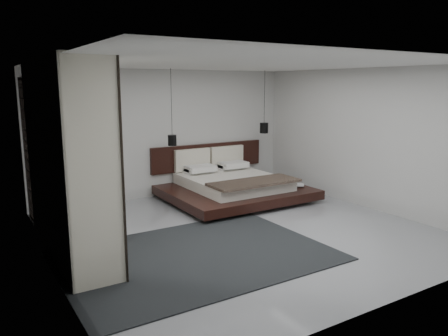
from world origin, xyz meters
TOP-DOWN VIEW (x-y plane):
  - floor at (0.00, 0.00)m, footprint 6.00×6.00m
  - ceiling at (0.00, 0.00)m, footprint 6.00×6.00m
  - wall_back at (0.00, 3.00)m, footprint 6.00×0.00m
  - wall_front at (0.00, -3.00)m, footprint 6.00×0.00m
  - wall_left at (-3.00, 0.00)m, footprint 0.00×6.00m
  - wall_right at (3.00, 0.00)m, footprint 0.00×6.00m
  - lattice_screen at (-2.95, 2.45)m, footprint 0.05×0.90m
  - bed at (1.03, 1.90)m, footprint 2.92×2.45m
  - book_lower at (2.22, 1.23)m, footprint 0.32×0.34m
  - book_upper at (2.20, 1.20)m, footprint 0.34×0.34m
  - pendant_left at (-0.17, 2.38)m, footprint 0.18×0.18m
  - pendant_right at (2.22, 2.38)m, footprint 0.20×0.20m
  - wardrobe at (-2.70, 0.51)m, footprint 0.68×2.88m
  - rug at (-1.20, -0.58)m, footprint 3.83×2.75m

SIDE VIEW (x-z plane):
  - floor at x=0.00m, z-range 0.00..0.00m
  - rug at x=-1.20m, z-range 0.00..0.02m
  - book_lower at x=2.22m, z-range 0.27..0.30m
  - bed at x=1.03m, z-range -0.25..0.85m
  - book_upper at x=2.20m, z-range 0.30..0.32m
  - lattice_screen at x=-2.95m, z-range 0.00..2.60m
  - pendant_left at x=-0.17m, z-range 0.54..2.12m
  - wall_back at x=0.00m, z-range -1.60..4.40m
  - wall_front at x=0.00m, z-range -1.60..4.40m
  - wall_left at x=-3.00m, z-range -1.60..4.40m
  - wall_right at x=3.00m, z-range -1.60..4.40m
  - wardrobe at x=-2.70m, z-range 0.00..2.83m
  - pendant_right at x=2.22m, z-range 0.73..2.19m
  - ceiling at x=0.00m, z-range 2.80..2.80m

